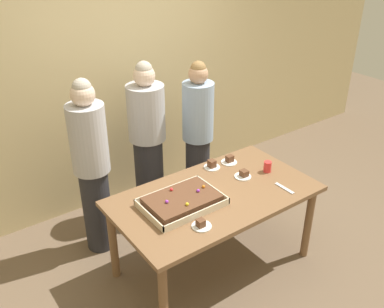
{
  "coord_description": "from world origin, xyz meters",
  "views": [
    {
      "loc": [
        -1.9,
        -2.3,
        2.75
      ],
      "look_at": [
        -0.13,
        0.15,
        1.12
      ],
      "focal_mm": 40.06,
      "sensor_mm": 36.0,
      "label": 1
    }
  ],
  "objects": [
    {
      "name": "plated_slice_near_left",
      "position": [
        0.44,
        0.34,
        0.79
      ],
      "size": [
        0.15,
        0.15,
        0.07
      ],
      "color": "white",
      "rests_on": "party_table"
    },
    {
      "name": "ground_plane",
      "position": [
        0.0,
        0.0,
        0.0
      ],
      "size": [
        12.0,
        12.0,
        0.0
      ],
      "primitive_type": "plane",
      "color": "brown"
    },
    {
      "name": "plated_slice_far_right",
      "position": [
        0.37,
        0.06,
        0.79
      ],
      "size": [
        0.15,
        0.15,
        0.06
      ],
      "color": "white",
      "rests_on": "party_table"
    },
    {
      "name": "drink_cup_nearest",
      "position": [
        0.61,
        0.01,
        0.82
      ],
      "size": [
        0.07,
        0.07,
        0.1
      ],
      "primitive_type": "cylinder",
      "color": "red",
      "rests_on": "party_table"
    },
    {
      "name": "plated_slice_far_left",
      "position": [
        -0.36,
        -0.29,
        0.79
      ],
      "size": [
        0.15,
        0.15,
        0.07
      ],
      "color": "white",
      "rests_on": "party_table"
    },
    {
      "name": "plated_slice_near_right",
      "position": [
        0.25,
        0.35,
        0.8
      ],
      "size": [
        0.15,
        0.15,
        0.08
      ],
      "color": "white",
      "rests_on": "party_table"
    },
    {
      "name": "sheet_cake",
      "position": [
        -0.32,
        0.02,
        0.81
      ],
      "size": [
        0.63,
        0.44,
        0.11
      ],
      "color": "beige",
      "rests_on": "party_table"
    },
    {
      "name": "cake_server_utensil",
      "position": [
        0.53,
        -0.28,
        0.78
      ],
      "size": [
        0.03,
        0.2,
        0.01
      ],
      "primitive_type": "cube",
      "color": "silver",
      "rests_on": "party_table"
    },
    {
      "name": "person_striped_tie_right",
      "position": [
        -0.01,
        1.07,
        0.85
      ],
      "size": [
        0.37,
        0.37,
        1.65
      ],
      "rotation": [
        0.0,
        0.0,
        -1.85
      ],
      "color": "#28282D",
      "rests_on": "ground_plane"
    },
    {
      "name": "interior_back_panel",
      "position": [
        0.0,
        1.6,
        1.5
      ],
      "size": [
        8.0,
        0.12,
        3.0
      ],
      "primitive_type": "cube",
      "color": "#CCB784",
      "rests_on": "ground_plane"
    },
    {
      "name": "person_green_shirt_behind",
      "position": [
        -0.71,
        0.85,
        0.88
      ],
      "size": [
        0.32,
        0.32,
        1.68
      ],
      "rotation": [
        0.0,
        0.0,
        -1.13
      ],
      "color": "#28282D",
      "rests_on": "ground_plane"
    },
    {
      "name": "party_table",
      "position": [
        0.0,
        0.0,
        0.68
      ],
      "size": [
        1.71,
        0.95,
        0.77
      ],
      "color": "brown",
      "rests_on": "ground_plane"
    },
    {
      "name": "person_serving_front",
      "position": [
        0.45,
        0.84,
        0.85
      ],
      "size": [
        0.31,
        0.31,
        1.62
      ],
      "rotation": [
        0.0,
        0.0,
        -2.32
      ],
      "color": "#28282D",
      "rests_on": "ground_plane"
    }
  ]
}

